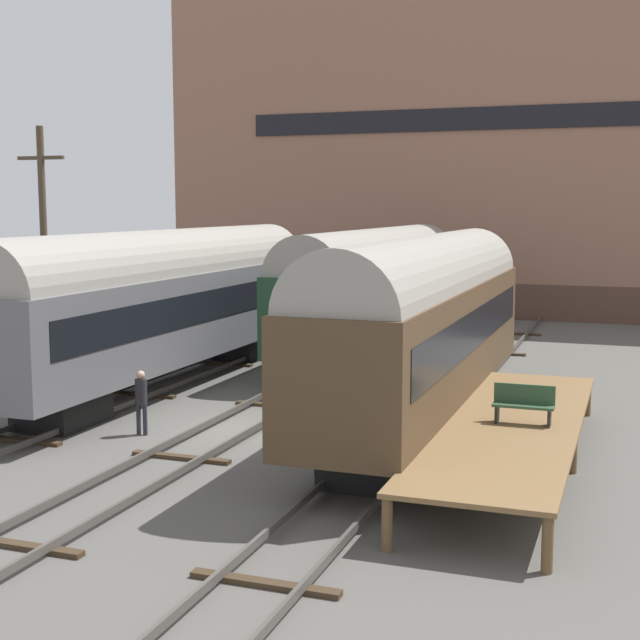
{
  "coord_description": "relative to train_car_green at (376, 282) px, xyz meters",
  "views": [
    {
      "loc": [
        10.27,
        -21.64,
        6.14
      ],
      "look_at": [
        0.0,
        7.03,
        2.2
      ],
      "focal_mm": 50.0,
      "sensor_mm": 36.0,
      "label": 1
    }
  ],
  "objects": [
    {
      "name": "track_right",
      "position": [
        4.79,
        -13.98,
        -2.81
      ],
      "size": [
        2.6,
        60.0,
        0.26
      ],
      "color": "#4C4742",
      "rests_on": "ground"
    },
    {
      "name": "track_left",
      "position": [
        -4.79,
        -13.98,
        -2.81
      ],
      "size": [
        2.6,
        60.0,
        0.26
      ],
      "color": "#4C4742",
      "rests_on": "ground"
    },
    {
      "name": "train_car_grey",
      "position": [
        -4.79,
        -9.06,
        0.07
      ],
      "size": [
        3.09,
        18.42,
        5.33
      ],
      "color": "black",
      "rests_on": "ground"
    },
    {
      "name": "utility_pole",
      "position": [
        -8.75,
        -10.31,
        1.59
      ],
      "size": [
        1.8,
        0.24,
        8.76
      ],
      "color": "#473828",
      "rests_on": "ground"
    },
    {
      "name": "warehouse_building",
      "position": [
        1.68,
        18.84,
        6.77
      ],
      "size": [
        36.07,
        12.49,
        19.45
      ],
      "color": "brown",
      "rests_on": "ground"
    },
    {
      "name": "track_middle",
      "position": [
        0.0,
        -13.98,
        -2.81
      ],
      "size": [
        2.6,
        60.0,
        0.26
      ],
      "color": "#4C4742",
      "rests_on": "ground"
    },
    {
      "name": "train_car_brown",
      "position": [
        4.79,
        -11.8,
        0.09
      ],
      "size": [
        2.89,
        15.88,
        5.33
      ],
      "color": "black",
      "rests_on": "ground"
    },
    {
      "name": "train_car_green",
      "position": [
        0.0,
        0.0,
        0.0
      ],
      "size": [
        3.0,
        17.95,
        5.19
      ],
      "color": "black",
      "rests_on": "ground"
    },
    {
      "name": "station_platform",
      "position": [
        7.65,
        -14.92,
        -1.94
      ],
      "size": [
        3.08,
        12.23,
        1.1
      ],
      "color": "brown",
      "rests_on": "ground"
    },
    {
      "name": "ground_plane",
      "position": [
        0.0,
        -13.98,
        -2.95
      ],
      "size": [
        200.0,
        200.0,
        0.0
      ],
      "primitive_type": "plane",
      "color": "#56544F"
    },
    {
      "name": "bench",
      "position": [
        7.91,
        -15.02,
        -1.37
      ],
      "size": [
        1.4,
        0.4,
        0.91
      ],
      "color": "#2D4C33",
      "rests_on": "station_platform"
    },
    {
      "name": "person_worker",
      "position": [
        -2.11,
        -15.26,
        -1.9
      ],
      "size": [
        0.32,
        0.32,
        1.75
      ],
      "color": "#282833",
      "rests_on": "ground"
    }
  ]
}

